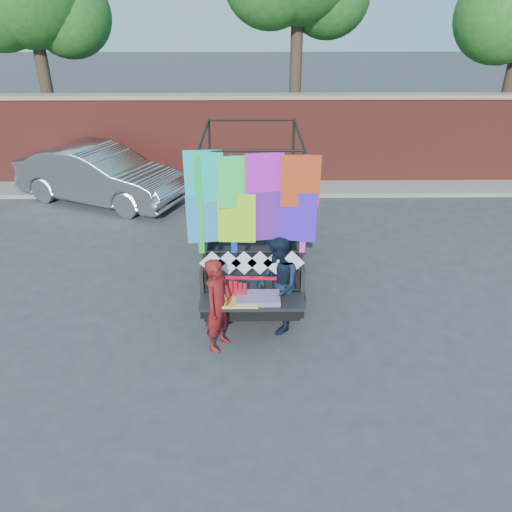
{
  "coord_description": "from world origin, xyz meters",
  "views": [
    {
      "loc": [
        -0.34,
        -7.51,
        5.14
      ],
      "look_at": [
        -0.27,
        -0.15,
        1.24
      ],
      "focal_mm": 35.0,
      "sensor_mm": 36.0,
      "label": 1
    }
  ],
  "objects_px": {
    "sedan": "(100,175)",
    "man": "(277,284)",
    "pickup_truck": "(252,227)",
    "woman": "(218,305)"
  },
  "relations": [
    {
      "from": "man",
      "to": "pickup_truck",
      "type": "bearing_deg",
      "value": -178.98
    },
    {
      "from": "woman",
      "to": "man",
      "type": "xyz_separation_m",
      "value": [
        0.95,
        0.49,
        0.08
      ]
    },
    {
      "from": "woman",
      "to": "pickup_truck",
      "type": "bearing_deg",
      "value": 16.87
    },
    {
      "from": "pickup_truck",
      "to": "sedan",
      "type": "relative_size",
      "value": 1.07
    },
    {
      "from": "pickup_truck",
      "to": "man",
      "type": "xyz_separation_m",
      "value": [
        0.42,
        -2.45,
        0.08
      ]
    },
    {
      "from": "pickup_truck",
      "to": "woman",
      "type": "distance_m",
      "value": 2.98
    },
    {
      "from": "sedan",
      "to": "man",
      "type": "relative_size",
      "value": 2.66
    },
    {
      "from": "pickup_truck",
      "to": "man",
      "type": "distance_m",
      "value": 2.48
    },
    {
      "from": "sedan",
      "to": "man",
      "type": "distance_m",
      "value": 7.5
    },
    {
      "from": "woman",
      "to": "man",
      "type": "relative_size",
      "value": 0.91
    }
  ]
}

